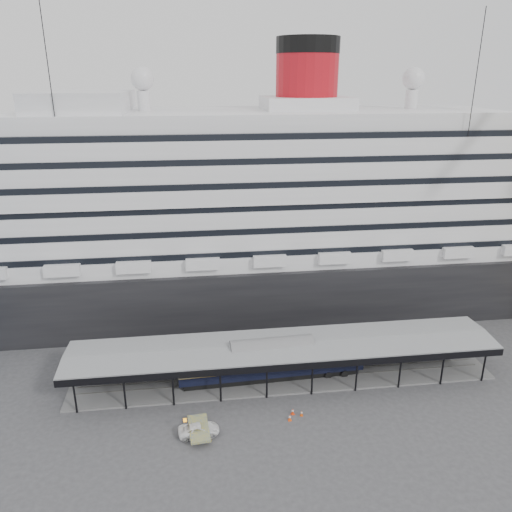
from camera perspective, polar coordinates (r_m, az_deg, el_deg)
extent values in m
plane|color=#3C3C3F|center=(65.04, 3.97, -16.11)|extent=(200.00, 200.00, 0.00)
cube|color=black|center=(90.47, 0.16, -1.56)|extent=(130.00, 30.00, 10.00)
cylinder|color=#AF0E18|center=(85.52, 5.82, 19.34)|extent=(10.00, 10.00, 9.00)
cylinder|color=black|center=(85.62, 5.96, 22.85)|extent=(10.10, 10.10, 2.50)
sphere|color=silver|center=(83.68, -12.87, 19.16)|extent=(3.60, 3.60, 3.60)
sphere|color=silver|center=(91.21, 17.55, 18.80)|extent=(3.60, 3.60, 3.60)
cube|color=slate|center=(68.99, 3.16, -13.61)|extent=(56.00, 8.00, 0.24)
cube|color=slate|center=(68.31, 3.27, -13.83)|extent=(54.00, 0.08, 0.10)
cube|color=slate|center=(69.49, 3.05, -13.17)|extent=(54.00, 0.08, 0.10)
cube|color=black|center=(62.93, 3.98, -12.57)|extent=(56.00, 0.18, 0.90)
cube|color=black|center=(70.53, 2.56, -8.67)|extent=(56.00, 0.18, 0.90)
cube|color=slate|center=(66.32, 3.24, -9.97)|extent=(56.00, 9.00, 0.24)
cylinder|color=black|center=(76.80, -21.12, 7.67)|extent=(0.12, 0.12, 47.21)
cylinder|color=black|center=(83.94, 22.49, 8.45)|extent=(0.12, 0.12, 47.21)
imported|color=white|center=(59.86, -6.53, -19.12)|extent=(4.78, 2.50, 1.28)
cube|color=black|center=(68.47, 1.77, -13.36)|extent=(23.51, 3.64, 0.78)
cube|color=black|center=(67.92, 1.78, -12.66)|extent=(24.64, 4.13, 1.23)
cube|color=#C6BA8E|center=(67.20, 1.80, -11.70)|extent=(24.64, 4.17, 1.45)
cube|color=black|center=(66.71, 1.80, -11.00)|extent=(24.64, 4.13, 0.45)
cube|color=#ED4A0D|center=(61.94, 3.88, -18.21)|extent=(0.44, 0.44, 0.03)
cone|color=#ED4A0D|center=(61.69, 3.89, -17.92)|extent=(0.37, 0.37, 0.79)
cylinder|color=white|center=(61.65, 3.89, -17.86)|extent=(0.25, 0.25, 0.15)
cube|color=red|center=(62.86, 4.21, -17.56)|extent=(0.54, 0.54, 0.03)
cone|color=red|center=(62.62, 4.22, -17.28)|extent=(0.45, 0.45, 0.78)
cylinder|color=white|center=(62.57, 4.23, -17.22)|extent=(0.25, 0.25, 0.15)
cube|color=#D54C0B|center=(62.72, 5.22, -17.69)|extent=(0.43, 0.43, 0.03)
cone|color=#D54C0B|center=(62.52, 5.23, -17.45)|extent=(0.36, 0.36, 0.67)
cylinder|color=white|center=(62.48, 5.23, -17.40)|extent=(0.21, 0.21, 0.13)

